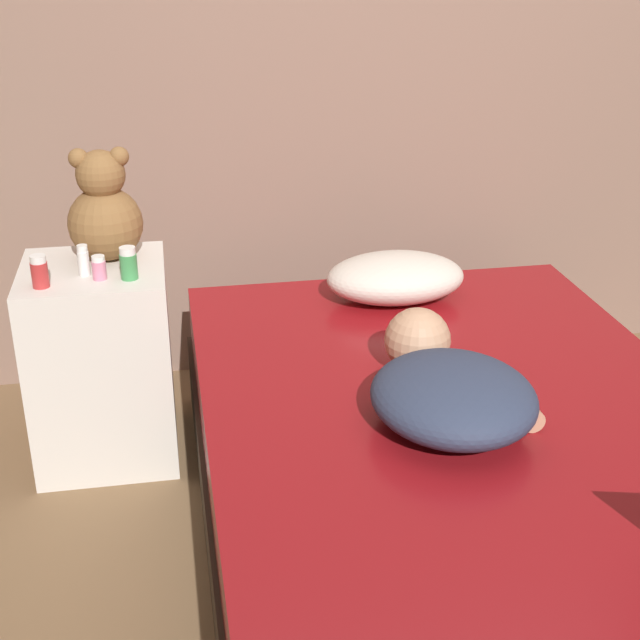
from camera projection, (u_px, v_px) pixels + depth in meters
ground_plane at (455, 555)px, 2.48m from camera, size 12.00×12.00×0.00m
wall_back at (362, 19)px, 3.11m from camera, size 8.00×0.06×2.60m
bed at (460, 488)px, 2.39m from camera, size 1.36×2.02×0.45m
nightstand at (102, 363)px, 2.84m from camera, size 0.44×0.43×0.65m
pillow at (395, 277)px, 2.96m from camera, size 0.46×0.32×0.16m
person_lying at (448, 386)px, 2.26m from camera, size 0.43×0.63×0.19m
teddy_bear at (104, 212)px, 2.72m from camera, size 0.23×0.23×0.35m
bottle_green at (128, 263)px, 2.61m from camera, size 0.05×0.05×0.10m
bottle_white at (84, 261)px, 2.64m from camera, size 0.03×0.03×0.09m
bottle_red at (40, 272)px, 2.55m from camera, size 0.05×0.05×0.10m
bottle_pink at (99, 268)px, 2.61m from camera, size 0.04×0.04×0.07m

